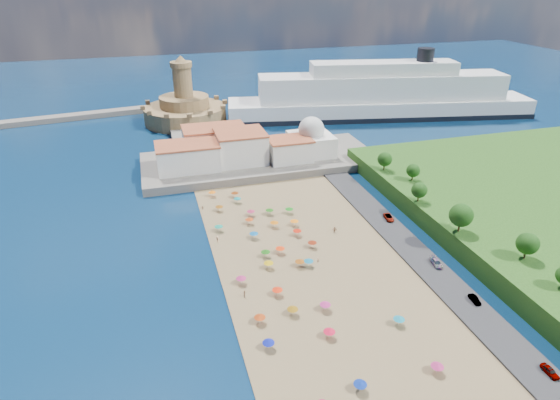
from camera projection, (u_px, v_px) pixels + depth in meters
name	position (u px, v px, depth m)	size (l,w,h in m)	color
ground	(292.00, 273.00, 117.59)	(700.00, 700.00, 0.00)	#071938
terrace	(260.00, 161.00, 182.28)	(90.00, 36.00, 3.00)	#59544C
jetty	(193.00, 139.00, 207.04)	(18.00, 70.00, 2.40)	#59544C
waterfront_buildings	(226.00, 148.00, 176.75)	(57.00, 29.00, 11.00)	silver
domed_building	(311.00, 139.00, 182.25)	(16.00, 16.00, 15.00)	silver
fortress	(185.00, 109.00, 230.44)	(40.00, 40.00, 32.40)	#A68053
cruise_ship	(381.00, 97.00, 237.56)	(157.01, 51.68, 33.98)	black
beach_parasols	(300.00, 294.00, 106.53)	(33.04, 116.88, 2.20)	gray
beachgoers	(289.00, 292.00, 108.74)	(36.09, 98.98, 1.84)	tan
parked_cars	(437.00, 263.00, 119.03)	(2.96, 67.19, 1.41)	gray
hillside_trees	(488.00, 231.00, 115.97)	(15.12, 105.35, 7.99)	#382314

